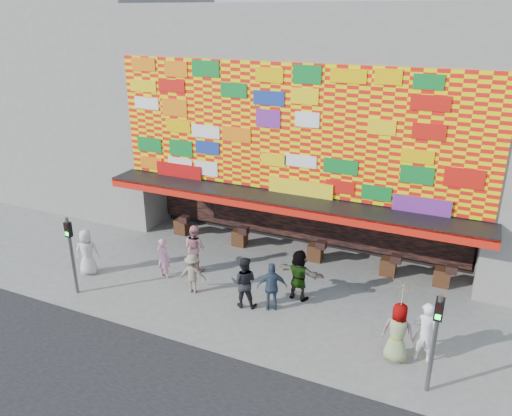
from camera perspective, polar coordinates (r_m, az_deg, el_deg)
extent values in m
plane|color=slate|center=(17.71, -1.13, -11.62)|extent=(90.00, 90.00, 0.00)
cube|color=gray|center=(22.53, 7.76, 13.22)|extent=(15.00, 8.00, 7.00)
cube|color=black|center=(24.66, 7.87, 1.94)|extent=(15.00, 6.00, 3.00)
cube|color=gray|center=(24.34, -11.68, 1.43)|extent=(0.40, 2.00, 3.00)
cube|color=gray|center=(20.12, 24.67, -4.58)|extent=(0.40, 2.00, 3.00)
cube|color=black|center=(19.15, 3.18, 1.08)|extent=(15.20, 1.60, 0.12)
cube|color=red|center=(18.53, 2.29, -0.12)|extent=(15.20, 0.04, 0.35)
cube|color=#FFED00|center=(18.93, 3.96, 8.87)|extent=(14.80, 0.08, 4.90)
cube|color=black|center=(21.83, 5.45, -0.44)|extent=(14.00, 0.25, 2.50)
cube|color=gray|center=(29.11, -18.26, 13.22)|extent=(11.00, 8.00, 12.00)
cylinder|color=#59595B|center=(19.16, -20.26, -5.19)|extent=(0.12, 0.12, 3.00)
cube|color=black|center=(18.74, -20.67, -2.31)|extent=(0.22, 0.18, 0.55)
cube|color=black|center=(18.63, -20.92, -2.05)|extent=(0.14, 0.02, 0.14)
cube|color=#19E533|center=(18.73, -20.82, -2.78)|extent=(0.14, 0.02, 0.14)
cylinder|color=#59595B|center=(14.41, 19.63, -14.51)|extent=(0.12, 0.12, 3.00)
cube|color=black|center=(13.84, 20.17, -10.97)|extent=(0.22, 0.18, 0.55)
cube|color=black|center=(13.69, 20.20, -10.71)|extent=(0.14, 0.02, 0.14)
cube|color=#19E533|center=(13.83, 20.07, -11.63)|extent=(0.14, 0.02, 0.14)
imported|color=silver|center=(20.63, -18.74, -4.80)|extent=(1.09, 0.98, 1.86)
imported|color=pink|center=(19.68, -10.51, -5.64)|extent=(0.64, 0.46, 1.63)
imported|color=black|center=(17.49, -1.38, -8.47)|extent=(1.07, 0.92, 1.88)
imported|color=gray|center=(18.54, -7.26, -7.43)|extent=(1.09, 0.79, 1.52)
imported|color=#314257|center=(17.31, 1.84, -9.00)|extent=(1.13, 0.84, 1.78)
imported|color=gray|center=(17.96, 4.94, -7.63)|extent=(1.81, 0.74, 1.90)
imported|color=gray|center=(15.57, 15.89, -13.53)|extent=(0.96, 0.65, 1.90)
imported|color=white|center=(15.78, 18.72, -13.27)|extent=(0.79, 0.60, 1.94)
imported|color=#C98288|center=(20.05, -7.00, -4.49)|extent=(1.07, 0.93, 1.88)
imported|color=#F4E99A|center=(14.94, 16.35, -9.78)|extent=(0.96, 0.98, 0.87)
cylinder|color=#4C3326|center=(15.41, 16.01, -12.61)|extent=(0.02, 0.02, 1.00)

